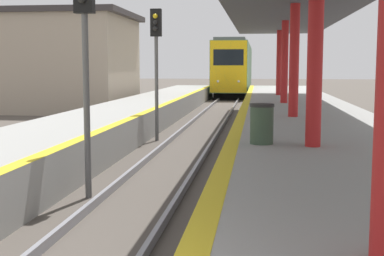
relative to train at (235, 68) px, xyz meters
name	(u,v)px	position (x,y,z in m)	size (l,w,h in m)	color
train	(235,68)	(0.00, 0.00, 0.00)	(2.70, 21.08, 4.59)	black
signal_near	(85,36)	(-1.04, -39.15, 0.74)	(0.36, 0.31, 4.39)	#595959
signal_mid	(156,49)	(-1.22, -31.25, 0.74)	(0.36, 0.31, 4.39)	#595959
station_canopy	(295,3)	(3.25, -32.06, 2.08)	(4.52, 31.11, 3.66)	red
trash_bin	(262,124)	(2.25, -38.06, -0.97)	(0.50, 0.50, 0.81)	#384C38
station_building	(7,62)	(-12.22, -19.55, 0.42)	(14.69, 7.45, 5.49)	tan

